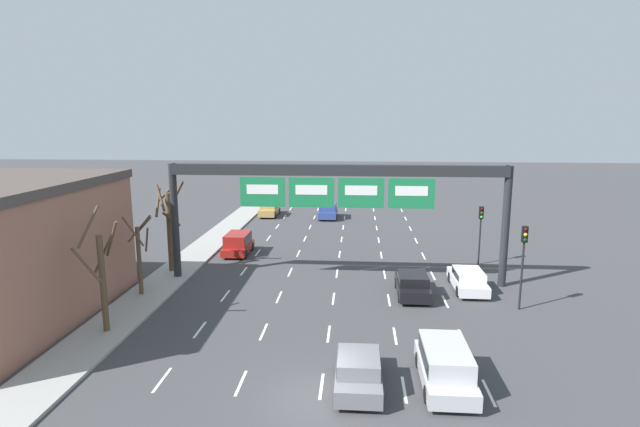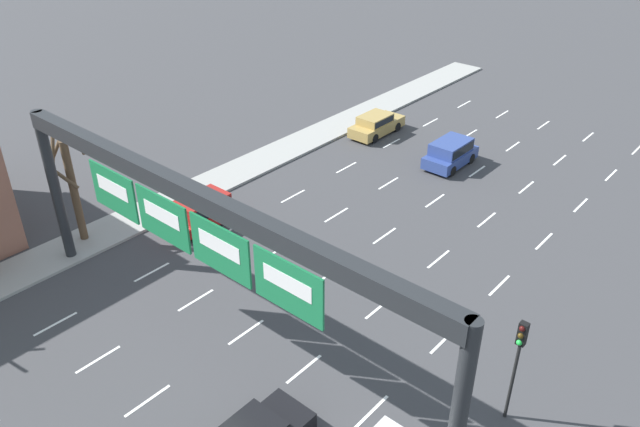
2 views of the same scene
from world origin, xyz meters
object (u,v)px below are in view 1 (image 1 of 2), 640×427
traffic_light_mid_block (524,251)px  tree_bare_third (140,253)px  suv_silver (445,363)px  car_white (468,279)px  suv_red (238,243)px  car_gold (269,209)px  tree_bare_second (102,273)px  suv_blue (328,210)px  sign_gantry (336,187)px  car_black (413,284)px  tree_bare_closest (169,224)px  traffic_light_near_gantry (481,223)px  car_grey (358,369)px

traffic_light_mid_block → tree_bare_third: tree_bare_third is taller
suv_silver → car_white: (3.39, 11.70, -0.21)m
suv_red → car_gold: bearing=91.1°
suv_silver → traffic_light_mid_block: traffic_light_mid_block is taller
tree_bare_second → suv_blue: bearing=72.8°
sign_gantry → tree_bare_second: size_ratio=3.52×
car_white → traffic_light_mid_block: bearing=-54.9°
suv_blue → car_black: size_ratio=0.94×
tree_bare_closest → sign_gantry: bearing=-6.6°
sign_gantry → traffic_light_near_gantry: 11.88m
car_white → car_gold: (-16.72, 23.35, 0.08)m
tree_bare_third → suv_blue: bearing=68.5°
sign_gantry → suv_blue: sign_gantry is taller
car_white → tree_bare_closest: tree_bare_closest is taller
suv_silver → tree_bare_closest: (-16.57, 13.94, 2.53)m
suv_red → tree_bare_third: 10.64m
suv_red → car_white: size_ratio=0.87×
suv_silver → suv_blue: (-6.75, 34.09, 0.01)m
traffic_light_mid_block → tree_bare_second: size_ratio=0.77×
suv_red → car_grey: 21.69m
suv_red → tree_bare_third: size_ratio=0.81×
sign_gantry → car_grey: 14.28m
tree_bare_second → car_white: bearing=22.1°
sign_gantry → car_gold: sign_gantry is taller
sign_gantry → car_gold: 24.58m
suv_blue → tree_bare_closest: bearing=-116.0°
tree_bare_second → car_black: bearing=22.4°
car_grey → car_black: (3.28, 10.83, -0.01)m
car_grey → tree_bare_third: bearing=143.8°
car_grey → traffic_light_near_gantry: size_ratio=0.94×
car_black → tree_bare_second: bearing=-157.6°
suv_blue → car_black: (6.55, -23.74, -0.18)m
car_black → car_gold: (-13.13, 24.70, 0.03)m
suv_silver → tree_bare_closest: size_ratio=0.73×
sign_gantry → traffic_light_near_gantry: size_ratio=5.04×
suv_red → car_grey: bearing=-63.9°
suv_silver → traffic_light_near_gantry: 18.42m
car_grey → traffic_light_near_gantry: (8.88, 17.95, 2.34)m
traffic_light_mid_block → sign_gantry: bearing=159.0°
sign_gantry → tree_bare_third: sign_gantry is taller
car_white → car_black: size_ratio=1.08×
traffic_light_near_gantry → suv_silver: bearing=-107.2°
tree_bare_closest → tree_bare_third: size_ratio=1.29×
suv_red → car_black: bearing=-34.0°
suv_red → car_gold: (-0.30, 16.06, -0.14)m
car_gold → tree_bare_second: 31.48m
suv_blue → tree_bare_closest: size_ratio=0.63×
suv_red → traffic_light_near_gantry: bearing=-4.7°
car_gold → tree_bare_second: (-2.80, -31.27, 2.33)m
sign_gantry → traffic_light_mid_block: sign_gantry is taller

